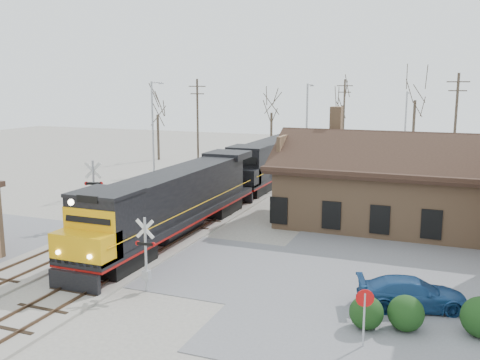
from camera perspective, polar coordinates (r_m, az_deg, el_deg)
The scene contains 23 objects.
ground at distance 30.87m, azimuth -10.34°, elevation -7.93°, with size 140.00×140.00×0.00m, color #A39E93.
road at distance 30.87m, azimuth -10.34°, elevation -7.91°, with size 60.00×9.00×0.03m, color slate.
track_main at distance 43.83m, azimuth 0.02°, elevation -2.19°, with size 3.40×90.00×0.24m.
track_siding at distance 45.63m, azimuth -5.25°, elevation -1.73°, with size 3.40×90.00×0.24m.
depot at distance 37.69m, azimuth 15.50°, elevation -1.02°, with size 15.20×9.31×7.90m.
locomotive_lead at distance 33.07m, azimuth -7.38°, elevation -2.47°, with size 2.95×19.78×4.39m.
locomotive_trailing at distance 51.25m, azimuth 3.48°, elevation 2.17°, with size 2.95×19.78×4.16m.
crossbuck_near at distance 25.29m, azimuth -10.01°, elevation -8.03°, with size 1.01×0.27×3.54m.
crossbuck_far at distance 37.40m, azimuth -15.28°, elevation -1.62°, with size 1.23×0.49×4.48m.
do_not_enter_sign at distance 20.47m, azimuth 13.14°, elevation -13.08°, with size 0.65×0.24×2.25m.
parked_car at distance 24.60m, azimuth 17.89°, elevation -11.45°, with size 1.90×4.67×1.36m, color navy.
hedge_a at distance 22.26m, azimuth 13.33°, elevation -13.60°, with size 1.35×1.35×1.35m, color black.
hedge_b at distance 22.50m, azimuth 17.27°, elevation -13.42°, with size 1.42×1.42×1.42m, color black.
streetlight_a at distance 48.73m, azimuth -9.20°, elevation 5.29°, with size 0.25×2.04×9.70m.
streetlight_b at distance 49.17m, azimuth 7.16°, elevation 5.27°, with size 0.25×2.04×9.50m.
streetlight_c at distance 58.76m, azimuth 17.22°, elevation 5.30°, with size 0.25×2.04×8.68m.
utility_pole_a at distance 59.11m, azimuth -4.54°, elevation 6.09°, with size 2.00×0.24×9.97m.
utility_pole_b at distance 69.27m, azimuth 11.00°, elevation 6.56°, with size 2.00×0.24×9.98m.
utility_pole_c at distance 53.20m, azimuth 21.95°, elevation 5.16°, with size 2.00×0.24×10.45m.
tree_a at distance 67.46m, azimuth -8.81°, elevation 7.68°, with size 3.77×3.77×9.24m.
tree_b at distance 67.45m, azimuth 3.39°, elevation 7.99°, with size 3.90×3.90×9.57m.
tree_c at distance 72.31m, azimuth 10.92°, elevation 8.67°, with size 4.40×4.40×10.77m.
tree_d at distance 65.18m, azimuth 18.24°, elevation 9.19°, with size 5.06×5.06×12.39m.
Camera 1 is at (15.67, -24.80, 9.62)m, focal length 40.00 mm.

